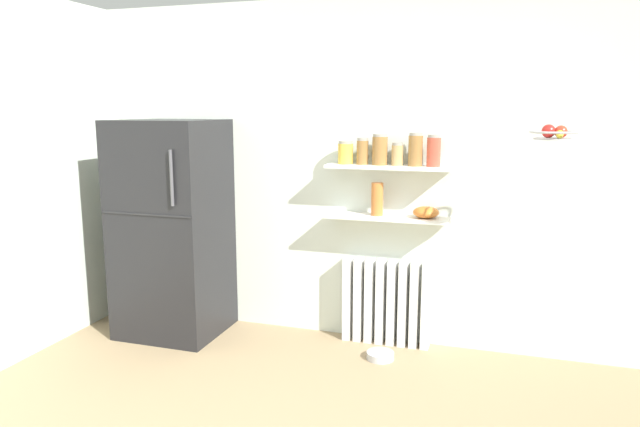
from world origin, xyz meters
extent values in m
cube|color=silver|center=(0.00, 2.05, 1.30)|extent=(7.04, 0.10, 2.60)
cube|color=black|center=(-1.44, 1.65, 0.85)|extent=(0.77, 0.70, 1.70)
cube|color=#262628|center=(-1.44, 1.30, 1.02)|extent=(0.75, 0.01, 0.01)
cylinder|color=#4C4C51|center=(-1.20, 1.28, 1.30)|extent=(0.02, 0.02, 0.40)
cube|color=white|center=(-0.07, 1.92, 0.33)|extent=(0.06, 0.12, 0.65)
cube|color=white|center=(0.02, 1.92, 0.33)|extent=(0.06, 0.12, 0.65)
cube|color=white|center=(0.11, 1.92, 0.33)|extent=(0.06, 0.12, 0.65)
cube|color=white|center=(0.19, 1.92, 0.33)|extent=(0.06, 0.12, 0.65)
cube|color=white|center=(0.28, 1.92, 0.33)|extent=(0.06, 0.12, 0.65)
cube|color=white|center=(0.37, 1.92, 0.33)|extent=(0.06, 0.12, 0.65)
cube|color=white|center=(0.45, 1.92, 0.33)|extent=(0.06, 0.12, 0.65)
cube|color=white|center=(0.54, 1.92, 0.33)|extent=(0.06, 0.12, 0.65)
cube|color=white|center=(0.24, 1.89, 0.99)|extent=(0.92, 0.22, 0.02)
cube|color=white|center=(0.24, 1.89, 1.37)|extent=(0.92, 0.22, 0.02)
cylinder|color=yellow|center=(-0.09, 1.89, 1.46)|extent=(0.11, 0.11, 0.15)
cylinder|color=gray|center=(-0.09, 1.89, 1.54)|extent=(0.10, 0.10, 0.02)
cylinder|color=olive|center=(0.04, 1.89, 1.47)|extent=(0.09, 0.09, 0.17)
cylinder|color=gray|center=(0.04, 1.89, 1.57)|extent=(0.08, 0.08, 0.02)
cylinder|color=olive|center=(0.17, 1.89, 1.48)|extent=(0.11, 0.11, 0.21)
cylinder|color=gray|center=(0.17, 1.89, 1.60)|extent=(0.10, 0.10, 0.02)
cylinder|color=tan|center=(0.30, 1.89, 1.45)|extent=(0.08, 0.08, 0.15)
cylinder|color=gray|center=(0.30, 1.89, 1.54)|extent=(0.08, 0.08, 0.02)
cylinder|color=olive|center=(0.43, 1.89, 1.49)|extent=(0.10, 0.10, 0.22)
cylinder|color=gray|center=(0.43, 1.89, 1.61)|extent=(0.09, 0.09, 0.02)
cylinder|color=#C64C38|center=(0.56, 1.89, 1.48)|extent=(0.10, 0.10, 0.21)
cylinder|color=gray|center=(0.56, 1.89, 1.60)|extent=(0.09, 0.09, 0.02)
cylinder|color=#CC7033|center=(0.16, 1.89, 1.13)|extent=(0.09, 0.09, 0.24)
ellipsoid|color=orange|center=(0.52, 1.89, 1.05)|extent=(0.19, 0.19, 0.08)
cylinder|color=#B7B7BC|center=(0.26, 1.62, 0.03)|extent=(0.20, 0.20, 0.05)
torus|color=#B2B2B7|center=(1.31, 1.47, 1.65)|extent=(0.28, 0.28, 0.01)
cylinder|color=#A8A8AD|center=(1.31, 1.47, 1.61)|extent=(0.23, 0.23, 0.01)
sphere|color=red|center=(1.35, 1.46, 1.65)|extent=(0.07, 0.07, 0.07)
sphere|color=red|center=(1.28, 1.46, 1.66)|extent=(0.08, 0.08, 0.08)
ellipsoid|color=yellow|center=(1.34, 1.44, 1.65)|extent=(0.06, 0.18, 0.09)
camera|label=1|loc=(1.04, -2.27, 1.79)|focal=32.48mm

